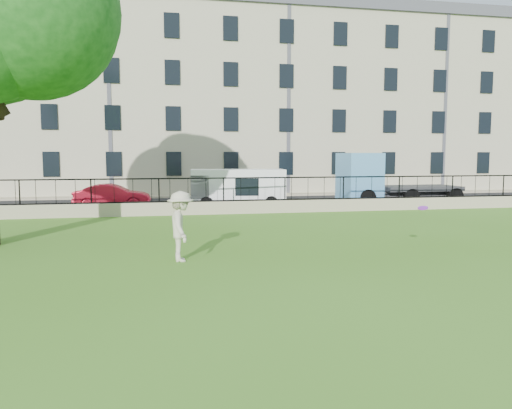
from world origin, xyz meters
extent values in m
plane|color=#40721B|center=(0.00, 0.00, 0.00)|extent=(120.00, 120.00, 0.00)
cube|color=tan|center=(0.00, 12.00, 0.30)|extent=(50.00, 0.40, 0.60)
cube|color=black|center=(0.00, 12.00, 0.63)|extent=(50.00, 0.05, 0.06)
cube|color=black|center=(0.00, 12.00, 1.70)|extent=(50.00, 0.05, 0.06)
cube|color=black|center=(0.00, 16.70, 0.01)|extent=(60.00, 9.00, 0.01)
cube|color=tan|center=(0.00, 21.90, 0.06)|extent=(60.00, 1.40, 0.12)
cube|color=#BAB394|center=(0.00, 27.60, 6.50)|extent=(56.00, 10.00, 13.00)
cube|color=#4C4C54|center=(0.00, 27.60, 13.40)|extent=(56.40, 10.40, 0.80)
sphere|color=#144713|center=(-6.55, 4.37, 6.90)|extent=(5.07, 5.07, 5.07)
imported|color=beige|center=(-2.50, 1.71, 0.93)|extent=(0.74, 1.22, 1.85)
cylinder|color=purple|center=(4.00, 0.97, 1.35)|extent=(0.32, 0.33, 0.12)
imported|color=#B0152A|center=(-5.36, 15.40, 0.64)|extent=(3.93, 1.54, 1.27)
cube|color=white|center=(1.06, 14.40, 1.02)|extent=(4.98, 2.27, 2.04)
cube|color=#5DA2DC|center=(10.71, 15.40, 1.45)|extent=(6.94, 2.57, 2.89)
camera|label=1|loc=(-3.11, -11.37, 2.79)|focal=35.00mm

